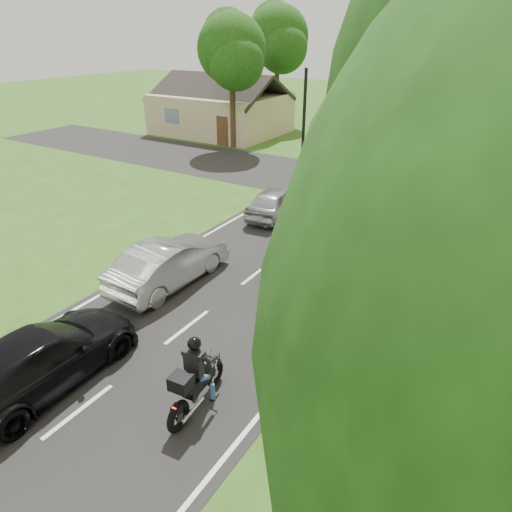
% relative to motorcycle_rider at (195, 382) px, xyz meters
% --- Properties ---
extents(ground, '(140.00, 140.00, 0.00)m').
position_rel_motorcycle_rider_xyz_m(ground, '(-2.28, 2.41, -0.78)').
color(ground, '#2F4E16').
rests_on(ground, ground).
extents(road, '(8.00, 100.00, 0.01)m').
position_rel_motorcycle_rider_xyz_m(road, '(-2.28, 12.41, -0.78)').
color(road, black).
rests_on(road, ground).
extents(cross_road, '(60.00, 7.00, 0.01)m').
position_rel_motorcycle_rider_xyz_m(cross_road, '(-2.28, 18.41, -0.78)').
color(cross_road, black).
rests_on(cross_road, ground).
extents(motorcycle_rider, '(0.70, 2.32, 2.00)m').
position_rel_motorcycle_rider_xyz_m(motorcycle_rider, '(0.00, 0.00, 0.00)').
color(motorcycle_rider, black).
rests_on(motorcycle_rider, ground).
extents(dark_suv, '(2.38, 5.05, 1.40)m').
position_rel_motorcycle_rider_xyz_m(dark_suv, '(-0.56, 7.96, -0.07)').
color(dark_suv, black).
rests_on(dark_suv, road).
extents(silver_sedan, '(1.73, 4.85, 1.59)m').
position_rel_motorcycle_rider_xyz_m(silver_sedan, '(-4.51, 4.20, 0.03)').
color(silver_sedan, '#B4B3B8').
rests_on(silver_sedan, road).
extents(silver_suv, '(2.09, 4.31, 1.42)m').
position_rel_motorcycle_rider_xyz_m(silver_suv, '(-4.59, 11.82, -0.06)').
color(silver_suv, '#A7AAAF').
rests_on(silver_suv, road).
extents(dark_car_behind, '(2.34, 5.35, 1.53)m').
position_rel_motorcycle_rider_xyz_m(dark_car_behind, '(-3.77, -1.36, -0.01)').
color(dark_car_behind, black).
rests_on(dark_car_behind, road).
extents(traffic_signal, '(6.38, 0.44, 6.00)m').
position_rel_motorcycle_rider_xyz_m(traffic_signal, '(1.05, 16.40, 3.35)').
color(traffic_signal, black).
rests_on(traffic_signal, ground).
extents(signal_pole_far, '(0.20, 0.20, 6.00)m').
position_rel_motorcycle_rider_xyz_m(signal_pole_far, '(-7.48, 20.41, 2.22)').
color(signal_pole_far, black).
rests_on(signal_pole_far, ground).
extents(utility_pole_near, '(1.60, 0.28, 10.00)m').
position_rel_motorcycle_rider_xyz_m(utility_pole_near, '(3.92, 0.41, 4.30)').
color(utility_pole_near, brown).
rests_on(utility_pole_near, ground).
extents(sign_white, '(0.55, 0.07, 2.12)m').
position_rel_motorcycle_rider_xyz_m(sign_white, '(2.42, 5.39, 0.81)').
color(sign_white, slate).
rests_on(sign_white, ground).
extents(sign_green, '(0.55, 0.07, 2.12)m').
position_rel_motorcycle_rider_xyz_m(sign_green, '(2.62, 13.39, 0.81)').
color(sign_green, slate).
rests_on(sign_green, ground).
extents(tree_left_near, '(5.12, 4.96, 9.22)m').
position_rel_motorcycle_rider_xyz_m(tree_left_near, '(-14.01, 22.19, 5.75)').
color(tree_left_near, '#332316').
rests_on(tree_left_near, ground).
extents(tree_left_far, '(5.76, 5.58, 10.14)m').
position_rel_motorcycle_rider_xyz_m(tree_left_far, '(-15.98, 32.16, 6.35)').
color(tree_left_far, '#332316').
rests_on(tree_left_far, ground).
extents(house, '(10.20, 8.00, 4.84)m').
position_rel_motorcycle_rider_xyz_m(house, '(-18.28, 26.41, 0.99)').
color(house, tan).
rests_on(house, ground).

